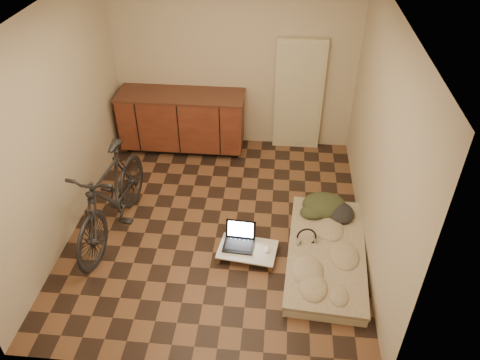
# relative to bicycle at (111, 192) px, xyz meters

# --- Properties ---
(room_shell) EXTENTS (3.50, 4.00, 2.60)m
(room_shell) POSITION_rel_bicycle_xyz_m (1.20, 0.25, 0.70)
(room_shell) COLOR brown
(room_shell) RESTS_ON ground
(cabinets) EXTENTS (1.84, 0.62, 0.91)m
(cabinets) POSITION_rel_bicycle_xyz_m (0.45, 1.95, -0.14)
(cabinets) COLOR black
(cabinets) RESTS_ON ground
(appliance_panel) EXTENTS (0.70, 0.10, 1.70)m
(appliance_panel) POSITION_rel_bicycle_xyz_m (2.15, 2.19, 0.25)
(appliance_panel) COLOR beige
(appliance_panel) RESTS_ON ground
(bicycle) EXTENTS (0.74, 1.91, 1.21)m
(bicycle) POSITION_rel_bicycle_xyz_m (0.00, 0.00, 0.00)
(bicycle) COLOR black
(bicycle) RESTS_ON ground
(futon) EXTENTS (0.97, 1.84, 0.15)m
(futon) POSITION_rel_bicycle_xyz_m (2.50, -0.23, -0.53)
(futon) COLOR beige
(futon) RESTS_ON ground
(clothing_pile) EXTENTS (0.61, 0.52, 0.23)m
(clothing_pile) POSITION_rel_bicycle_xyz_m (2.55, 0.46, -0.33)
(clothing_pile) COLOR #323A22
(clothing_pile) RESTS_ON futon
(headphones) EXTENTS (0.28, 0.26, 0.17)m
(headphones) POSITION_rel_bicycle_xyz_m (2.27, -0.14, -0.37)
(headphones) COLOR black
(headphones) RESTS_ON futon
(lap_desk) EXTENTS (0.70, 0.50, 0.11)m
(lap_desk) POSITION_rel_bicycle_xyz_m (1.61, -0.26, -0.51)
(lap_desk) COLOR brown
(lap_desk) RESTS_ON ground
(laptop) EXTENTS (0.37, 0.33, 0.24)m
(laptop) POSITION_rel_bicycle_xyz_m (1.50, -0.18, -0.44)
(laptop) COLOR black
(laptop) RESTS_ON lap_desk
(mouse) EXTENTS (0.07, 0.11, 0.04)m
(mouse) POSITION_rel_bicycle_xyz_m (1.83, -0.27, -0.48)
(mouse) COLOR white
(mouse) RESTS_ON lap_desk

